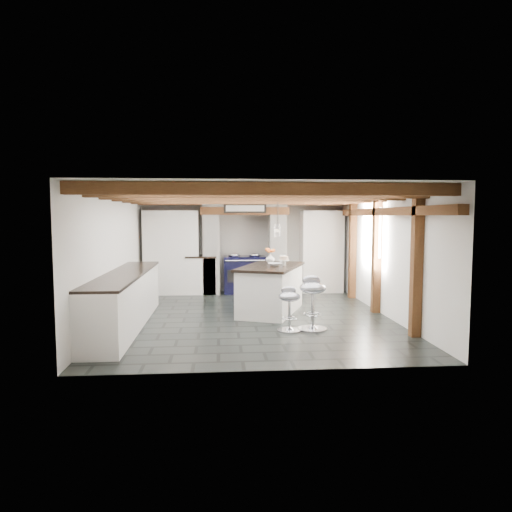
{
  "coord_description": "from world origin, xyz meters",
  "views": [
    {
      "loc": [
        -0.6,
        -8.35,
        1.87
      ],
      "look_at": [
        0.1,
        0.4,
        1.1
      ],
      "focal_mm": 32.0,
      "sensor_mm": 36.0,
      "label": 1
    }
  ],
  "objects": [
    {
      "name": "range_cooker",
      "position": [
        0.0,
        2.68,
        0.47
      ],
      "size": [
        1.0,
        0.63,
        0.99
      ],
      "color": "black",
      "rests_on": "ground"
    },
    {
      "name": "bar_stool_near",
      "position": [
        0.91,
        -1.07,
        0.56
      ],
      "size": [
        0.48,
        0.48,
        0.89
      ],
      "rotation": [
        0.0,
        0.0,
        -0.07
      ],
      "color": "silver",
      "rests_on": "ground"
    },
    {
      "name": "kitchen_island",
      "position": [
        0.39,
        0.38,
        0.47
      ],
      "size": [
        1.58,
        2.08,
        1.22
      ],
      "rotation": [
        0.0,
        0.0,
        -0.38
      ],
      "color": "white",
      "rests_on": "ground"
    },
    {
      "name": "ground",
      "position": [
        0.0,
        0.0,
        0.0
      ],
      "size": [
        6.0,
        6.0,
        0.0
      ],
      "primitive_type": "plane",
      "color": "black",
      "rests_on": "ground"
    },
    {
      "name": "room_shell",
      "position": [
        -0.61,
        1.42,
        1.07
      ],
      "size": [
        6.0,
        6.03,
        6.0
      ],
      "color": "silver",
      "rests_on": "ground"
    },
    {
      "name": "bar_stool_far",
      "position": [
        0.52,
        -1.11,
        0.45
      ],
      "size": [
        0.39,
        0.39,
        0.73
      ],
      "rotation": [
        0.0,
        0.0,
        -0.06
      ],
      "color": "silver",
      "rests_on": "ground"
    }
  ]
}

